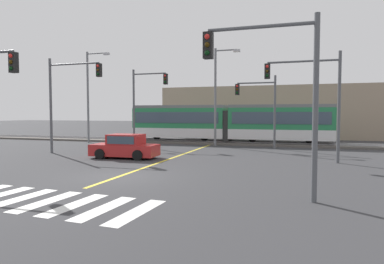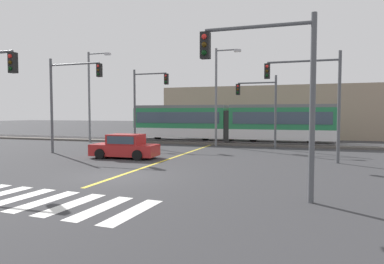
% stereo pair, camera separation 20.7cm
% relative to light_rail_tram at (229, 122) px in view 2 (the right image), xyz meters
% --- Properties ---
extents(ground_plane, '(200.00, 200.00, 0.00)m').
position_rel_light_rail_tram_xyz_m(ground_plane, '(-1.27, -17.90, -2.05)').
color(ground_plane, '#333335').
extents(track_bed, '(120.00, 4.00, 0.18)m').
position_rel_light_rail_tram_xyz_m(track_bed, '(-1.27, 0.01, -1.96)').
color(track_bed, '#56514C').
rests_on(track_bed, ground).
extents(rail_near, '(120.00, 0.08, 0.10)m').
position_rel_light_rail_tram_xyz_m(rail_near, '(-1.27, -0.71, -1.82)').
color(rail_near, '#939399').
rests_on(rail_near, track_bed).
extents(rail_far, '(120.00, 0.08, 0.10)m').
position_rel_light_rail_tram_xyz_m(rail_far, '(-1.27, 0.73, -1.82)').
color(rail_far, '#939399').
rests_on(rail_far, track_bed).
extents(light_rail_tram, '(18.50, 2.64, 3.43)m').
position_rel_light_rail_tram_xyz_m(light_rail_tram, '(0.00, 0.00, 0.00)').
color(light_rail_tram, silver).
rests_on(light_rail_tram, track_bed).
extents(crosswalk_stripe_2, '(0.71, 2.83, 0.01)m').
position_rel_light_rail_tram_xyz_m(crosswalk_stripe_2, '(-2.37, -22.39, -2.04)').
color(crosswalk_stripe_2, silver).
rests_on(crosswalk_stripe_2, ground).
extents(crosswalk_stripe_3, '(0.71, 2.83, 0.01)m').
position_rel_light_rail_tram_xyz_m(crosswalk_stripe_3, '(-1.27, -22.45, -2.04)').
color(crosswalk_stripe_3, silver).
rests_on(crosswalk_stripe_3, ground).
extents(crosswalk_stripe_4, '(0.71, 2.83, 0.01)m').
position_rel_light_rail_tram_xyz_m(crosswalk_stripe_4, '(-0.17, -22.51, -2.04)').
color(crosswalk_stripe_4, silver).
rests_on(crosswalk_stripe_4, ground).
extents(crosswalk_stripe_5, '(0.71, 2.83, 0.01)m').
position_rel_light_rail_tram_xyz_m(crosswalk_stripe_5, '(0.93, -22.57, -2.04)').
color(crosswalk_stripe_5, silver).
rests_on(crosswalk_stripe_5, ground).
extents(crosswalk_stripe_6, '(0.71, 2.83, 0.01)m').
position_rel_light_rail_tram_xyz_m(crosswalk_stripe_6, '(2.03, -22.63, -2.04)').
color(crosswalk_stripe_6, silver).
rests_on(crosswalk_stripe_6, ground).
extents(lane_centre_line, '(0.20, 18.45, 0.01)m').
position_rel_light_rail_tram_xyz_m(lane_centre_line, '(-1.27, -11.22, -2.05)').
color(lane_centre_line, gold).
rests_on(lane_centre_line, ground).
extents(sedan_crossing, '(4.28, 2.08, 1.52)m').
position_rel_light_rail_tram_xyz_m(sedan_crossing, '(-4.11, -12.14, -1.35)').
color(sedan_crossing, '#B22323').
rests_on(sedan_crossing, ground).
extents(traffic_light_far_right, '(3.25, 0.38, 5.83)m').
position_rel_light_rail_tram_xyz_m(traffic_light_far_right, '(3.41, -3.57, 1.73)').
color(traffic_light_far_right, '#515459').
rests_on(traffic_light_far_right, ground).
extents(traffic_light_near_right, '(3.75, 0.38, 5.96)m').
position_rel_light_rail_tram_xyz_m(traffic_light_near_right, '(5.66, -19.94, 1.95)').
color(traffic_light_near_right, '#515459').
rests_on(traffic_light_near_right, ground).
extents(traffic_light_mid_right, '(4.25, 0.38, 6.34)m').
position_rel_light_rail_tram_xyz_m(traffic_light_mid_right, '(7.12, -10.39, 2.14)').
color(traffic_light_mid_right, '#515459').
rests_on(traffic_light_mid_right, ground).
extents(traffic_light_mid_left, '(4.25, 0.38, 6.72)m').
position_rel_light_rail_tram_xyz_m(traffic_light_mid_left, '(-9.19, -11.16, 2.38)').
color(traffic_light_mid_left, '#515459').
rests_on(traffic_light_mid_left, ground).
extents(traffic_light_far_left, '(3.25, 0.38, 6.62)m').
position_rel_light_rail_tram_xyz_m(traffic_light_far_left, '(-6.43, -4.46, 2.28)').
color(traffic_light_far_left, '#515459').
rests_on(traffic_light_far_left, ground).
extents(street_lamp_west, '(2.49, 0.28, 8.72)m').
position_rel_light_rail_tram_xyz_m(street_lamp_west, '(-12.91, -2.90, 2.93)').
color(street_lamp_west, slate).
rests_on(street_lamp_west, ground).
extents(street_lamp_centre, '(2.22, 0.28, 8.37)m').
position_rel_light_rail_tram_xyz_m(street_lamp_centre, '(-0.36, -2.66, 2.72)').
color(street_lamp_centre, slate).
rests_on(street_lamp_centre, ground).
extents(building_backdrop_far, '(25.17, 6.00, 5.95)m').
position_rel_light_rail_tram_xyz_m(building_backdrop_far, '(2.87, 10.45, 0.92)').
color(building_backdrop_far, gray).
rests_on(building_backdrop_far, ground).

